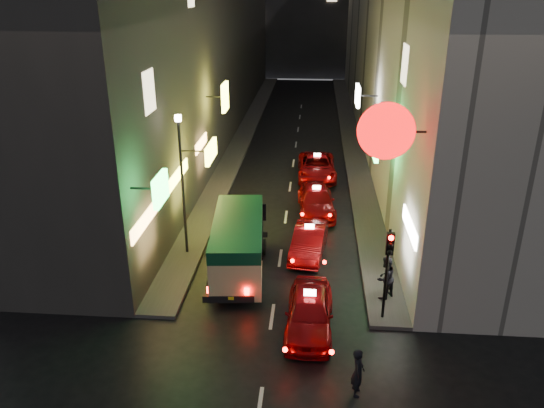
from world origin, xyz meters
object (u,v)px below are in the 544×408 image
(taxi_near, at_px, (309,309))
(minibus, at_px, (238,240))
(traffic_light, at_px, (389,256))
(pedestrian_crossing, at_px, (358,369))
(lamp_post, at_px, (182,177))

(taxi_near, bearing_deg, minibus, 129.20)
(traffic_light, bearing_deg, pedestrian_crossing, -107.62)
(traffic_light, bearing_deg, minibus, 151.26)
(pedestrian_crossing, relative_size, lamp_post, 0.29)
(pedestrian_crossing, xyz_separation_m, traffic_light, (1.17, 3.70, 1.79))
(pedestrian_crossing, bearing_deg, lamp_post, 43.91)
(traffic_light, xyz_separation_m, lamp_post, (-8.20, 4.53, 1.04))
(pedestrian_crossing, bearing_deg, minibus, 36.78)
(traffic_light, bearing_deg, taxi_near, -167.44)
(minibus, height_order, taxi_near, minibus)
(minibus, distance_m, traffic_light, 6.55)
(lamp_post, bearing_deg, pedestrian_crossing, -49.50)
(taxi_near, distance_m, traffic_light, 3.29)
(minibus, bearing_deg, taxi_near, -50.80)
(taxi_near, xyz_separation_m, lamp_post, (-5.56, 5.12, 2.91))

